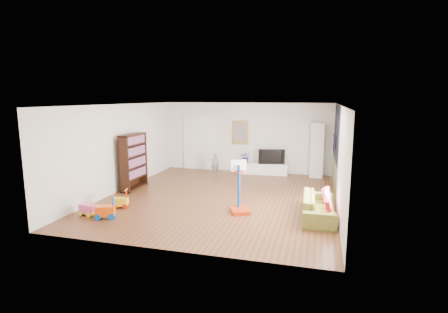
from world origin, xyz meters
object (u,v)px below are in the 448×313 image
(basketball_hoop, at_px, (240,187))
(bookshelf, at_px, (134,162))
(sofa, at_px, (319,206))
(media_console, at_px, (264,169))

(basketball_hoop, bearing_deg, bookshelf, 135.66)
(bookshelf, xyz_separation_m, sofa, (5.73, -1.23, -0.61))
(media_console, height_order, basketball_hoop, basketball_hoop)
(bookshelf, xyz_separation_m, basketball_hoop, (3.79, -1.40, -0.22))
(media_console, bearing_deg, basketball_hoop, -90.97)
(media_console, xyz_separation_m, basketball_hoop, (0.10, -4.65, 0.46))
(media_console, bearing_deg, bookshelf, -140.80)
(bookshelf, height_order, basketball_hoop, bookshelf)
(media_console, distance_m, basketball_hoop, 4.67)
(bookshelf, distance_m, sofa, 5.89)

